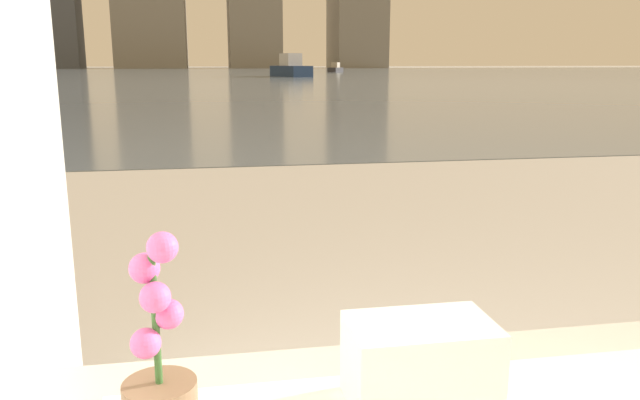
{
  "coord_description": "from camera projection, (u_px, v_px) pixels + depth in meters",
  "views": [
    {
      "loc": [
        -0.52,
        -0.12,
        1.19
      ],
      "look_at": [
        -0.09,
        2.3,
        0.64
      ],
      "focal_mm": 35.0,
      "sensor_mm": 36.0,
      "label": 1
    }
  ],
  "objects": [
    {
      "name": "potted_orchid",
      "position": [
        160.0,
        382.0,
        1.01
      ],
      "size": [
        0.12,
        0.12,
        0.37
      ],
      "color": "#8C6B4C",
      "rests_on": "bathtub"
    },
    {
      "name": "towel_stack",
      "position": [
        420.0,
        363.0,
        1.15
      ],
      "size": [
        0.27,
        0.17,
        0.16
      ],
      "color": "white",
      "rests_on": "bathtub"
    },
    {
      "name": "harbor_water",
      "position": [
        212.0,
        74.0,
        60.03
      ],
      "size": [
        180.0,
        110.0,
        0.01
      ],
      "color": "slate",
      "rests_on": "ground_plane"
    },
    {
      "name": "harbor_boat_1",
      "position": [
        336.0,
        69.0,
        70.65
      ],
      "size": [
        2.26,
        2.99,
        1.08
      ],
      "color": "#2D2D33",
      "rests_on": "harbor_water"
    },
    {
      "name": "harbor_boat_2",
      "position": [
        291.0,
        68.0,
        49.28
      ],
      "size": [
        2.92,
        5.08,
        1.8
      ],
      "color": "navy",
      "rests_on": "harbor_water"
    }
  ]
}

